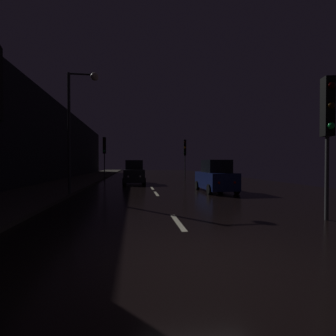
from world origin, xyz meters
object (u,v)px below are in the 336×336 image
streetlamp_overhead (78,114)px  car_parked_right_near (216,177)px  car_approaching_headlights (134,173)px  traffic_light_far_right (185,151)px  traffic_light_far_left (104,149)px  traffic_light_near_right (328,117)px

streetlamp_overhead → car_parked_right_near: size_ratio=1.69×
car_approaching_headlights → car_parked_right_near: bearing=36.1°
car_approaching_headlights → streetlamp_overhead: bearing=-20.8°
traffic_light_far_right → streetlamp_overhead: 17.27m
traffic_light_far_right → streetlamp_overhead: bearing=-23.5°
traffic_light_far_right → car_approaching_headlights: bearing=-35.2°
traffic_light_far_left → traffic_light_far_right: bearing=96.3°
car_parked_right_near → streetlamp_overhead: bearing=97.2°
traffic_light_far_right → streetlamp_overhead: streetlamp_overhead is taller
traffic_light_far_right → car_approaching_headlights: traffic_light_far_right is taller
traffic_light_far_right → traffic_light_near_right: 21.79m
streetlamp_overhead → traffic_light_far_left: bearing=91.0°
traffic_light_near_right → traffic_light_far_right: bearing=-168.4°
traffic_light_near_right → car_approaching_headlights: 16.85m
traffic_light_far_right → traffic_light_near_right: size_ratio=1.03×
traffic_light_far_left → streetlamp_overhead: size_ratio=0.70×
traffic_light_far_right → traffic_light_far_left: size_ratio=0.96×
streetlamp_overhead → car_approaching_headlights: 9.58m
streetlamp_overhead → car_approaching_headlights: size_ratio=1.63×
traffic_light_near_right → traffic_light_far_left: bearing=-145.2°
traffic_light_near_right → streetlamp_overhead: (-9.30, 7.23, 1.31)m
traffic_light_near_right → car_parked_right_near: (-0.90, 8.28, -2.38)m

